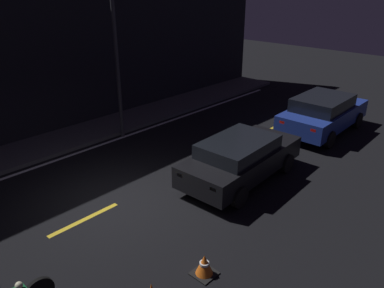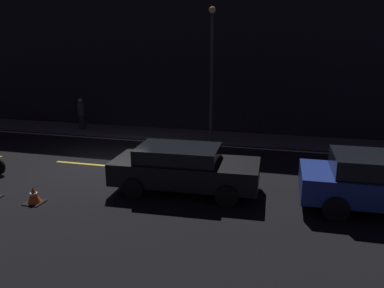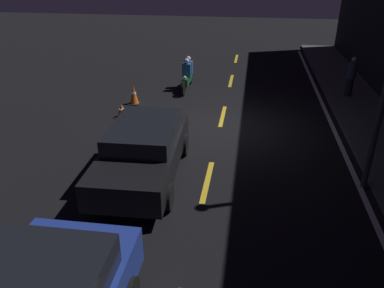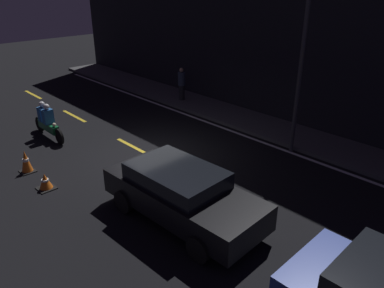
% 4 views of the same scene
% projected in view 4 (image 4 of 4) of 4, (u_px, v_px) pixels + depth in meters
% --- Properties ---
extents(ground_plane, '(56.00, 56.00, 0.00)m').
position_uv_depth(ground_plane, '(150.00, 156.00, 12.88)').
color(ground_plane, black).
extents(raised_curb, '(28.00, 2.07, 0.13)m').
position_uv_depth(raised_curb, '(244.00, 119.00, 16.00)').
color(raised_curb, '#424244').
rests_on(raised_curb, ground).
extents(building_front, '(28.00, 0.30, 7.95)m').
position_uv_depth(building_front, '(268.00, 21.00, 15.14)').
color(building_front, black).
rests_on(building_front, ground).
extents(lane_dash_a, '(2.00, 0.14, 0.01)m').
position_uv_depth(lane_dash_a, '(33.00, 95.00, 19.51)').
color(lane_dash_a, gold).
rests_on(lane_dash_a, ground).
extents(lane_dash_b, '(2.00, 0.14, 0.01)m').
position_uv_depth(lane_dash_b, '(74.00, 116.00, 16.53)').
color(lane_dash_b, gold).
rests_on(lane_dash_b, ground).
extents(lane_dash_c, '(2.00, 0.14, 0.01)m').
position_uv_depth(lane_dash_c, '(133.00, 147.00, 13.54)').
color(lane_dash_c, gold).
rests_on(lane_dash_c, ground).
extents(lane_dash_d, '(2.00, 0.14, 0.01)m').
position_uv_depth(lane_dash_d, '(226.00, 195.00, 10.56)').
color(lane_dash_d, gold).
rests_on(lane_dash_d, ground).
extents(lane_solid_kerb, '(25.20, 0.14, 0.01)m').
position_uv_depth(lane_solid_kerb, '(223.00, 128.00, 15.22)').
color(lane_solid_kerb, silver).
rests_on(lane_solid_kerb, ground).
extents(van_black, '(4.38, 2.02, 1.38)m').
position_uv_depth(van_black, '(182.00, 193.00, 9.26)').
color(van_black, black).
rests_on(van_black, ground).
extents(motorcycle, '(2.34, 0.36, 1.37)m').
position_uv_depth(motorcycle, '(47.00, 121.00, 14.14)').
color(motorcycle, black).
rests_on(motorcycle, ground).
extents(traffic_cone_near, '(0.44, 0.44, 0.72)m').
position_uv_depth(traffic_cone_near, '(26.00, 162.00, 11.69)').
color(traffic_cone_near, black).
rests_on(traffic_cone_near, ground).
extents(traffic_cone_mid, '(0.48, 0.48, 0.49)m').
position_uv_depth(traffic_cone_mid, '(45.00, 181.00, 10.80)').
color(traffic_cone_mid, black).
rests_on(traffic_cone_mid, ground).
extents(pedestrian, '(0.34, 0.34, 1.56)m').
position_uv_depth(pedestrian, '(182.00, 84.00, 18.01)').
color(pedestrian, black).
rests_on(pedestrian, raised_curb).
extents(street_lamp, '(0.28, 0.28, 5.76)m').
position_uv_depth(street_lamp, '(302.00, 59.00, 11.89)').
color(street_lamp, '#333338').
rests_on(street_lamp, ground).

